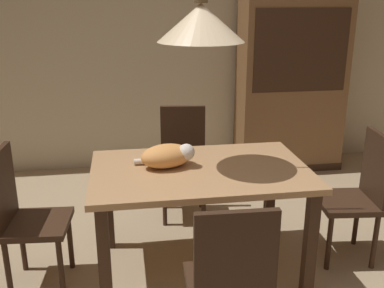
{
  "coord_description": "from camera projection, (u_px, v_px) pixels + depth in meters",
  "views": [
    {
      "loc": [
        -0.43,
        -2.17,
        1.81
      ],
      "look_at": [
        0.01,
        0.69,
        0.85
      ],
      "focal_mm": 41.93,
      "sensor_mm": 36.0,
      "label": 1
    }
  ],
  "objects": [
    {
      "name": "chair_right_side",
      "position": [
        359.0,
        191.0,
        3.13
      ],
      "size": [
        0.44,
        0.44,
        0.93
      ],
      "color": "#382316",
      "rests_on": "ground"
    },
    {
      "name": "chair_far_back",
      "position": [
        183.0,
        157.0,
        3.8
      ],
      "size": [
        0.44,
        0.44,
        0.93
      ],
      "color": "#382316",
      "rests_on": "ground"
    },
    {
      "name": "dining_table",
      "position": [
        200.0,
        182.0,
        2.93
      ],
      "size": [
        1.4,
        0.9,
        0.75
      ],
      "color": "tan",
      "rests_on": "ground"
    },
    {
      "name": "back_wall",
      "position": [
        162.0,
        32.0,
        4.7
      ],
      "size": [
        6.4,
        0.1,
        2.9
      ],
      "primitive_type": "cube",
      "color": "beige",
      "rests_on": "ground"
    },
    {
      "name": "chair_left_side",
      "position": [
        23.0,
        213.0,
        2.81
      ],
      "size": [
        0.43,
        0.43,
        0.93
      ],
      "color": "#382316",
      "rests_on": "ground"
    },
    {
      "name": "pendant_lamp",
      "position": [
        201.0,
        22.0,
        2.61
      ],
      "size": [
        0.52,
        0.52,
        1.3
      ],
      "color": "beige"
    },
    {
      "name": "cat_sleeping",
      "position": [
        168.0,
        156.0,
        2.9
      ],
      "size": [
        0.4,
        0.3,
        0.16
      ],
      "color": "#E59951",
      "rests_on": "dining_table"
    },
    {
      "name": "hutch_bookcase",
      "position": [
        291.0,
        87.0,
        4.75
      ],
      "size": [
        1.12,
        0.45,
        1.85
      ],
      "color": "brown",
      "rests_on": "ground"
    },
    {
      "name": "chair_near_front",
      "position": [
        230.0,
        280.0,
        2.15
      ],
      "size": [
        0.41,
        0.41,
        0.93
      ],
      "color": "#382316",
      "rests_on": "ground"
    }
  ]
}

